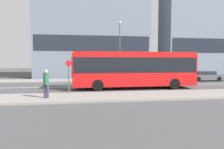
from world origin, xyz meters
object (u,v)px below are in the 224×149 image
(parked_car_0, at_px, (204,76))
(street_lamp, at_px, (120,44))
(bus_stop_sign, at_px, (69,74))
(pedestrian_near_stop, at_px, (46,82))
(city_bus, at_px, (134,68))

(parked_car_0, relative_size, street_lamp, 0.60)
(bus_stop_sign, bearing_deg, parked_car_0, 27.41)
(pedestrian_near_stop, bearing_deg, street_lamp, -99.92)
(bus_stop_sign, height_order, street_lamp, street_lamp)
(city_bus, bearing_deg, bus_stop_sign, -149.70)
(pedestrian_near_stop, distance_m, bus_stop_sign, 2.17)
(parked_car_0, xyz_separation_m, bus_stop_sign, (-16.33, -8.47, 0.97))
(parked_car_0, xyz_separation_m, street_lamp, (-10.61, 1.79, 4.01))
(city_bus, distance_m, bus_stop_sign, 6.30)
(pedestrian_near_stop, xyz_separation_m, street_lamp, (7.02, 11.94, 3.46))
(city_bus, distance_m, parked_car_0, 12.18)
(pedestrian_near_stop, distance_m, street_lamp, 14.28)
(parked_car_0, xyz_separation_m, pedestrian_near_stop, (-17.64, -10.16, 0.55))
(parked_car_0, height_order, bus_stop_sign, bus_stop_sign)
(street_lamp, bearing_deg, city_bus, -90.86)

